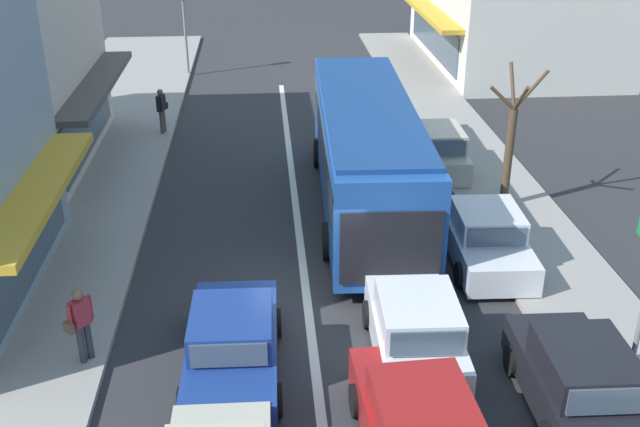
% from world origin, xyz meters
% --- Properties ---
extents(ground_plane, '(140.00, 140.00, 0.00)m').
position_xyz_m(ground_plane, '(0.00, 0.00, 0.00)').
color(ground_plane, '#2D2D30').
extents(lane_centre_line, '(0.20, 28.00, 0.01)m').
position_xyz_m(lane_centre_line, '(0.00, 4.00, 0.00)').
color(lane_centre_line, silver).
rests_on(lane_centre_line, ground).
extents(sidewalk_left, '(5.20, 44.00, 0.14)m').
position_xyz_m(sidewalk_left, '(-6.80, 6.00, 0.07)').
color(sidewalk_left, gray).
rests_on(sidewalk_left, ground).
extents(kerb_right, '(2.80, 44.00, 0.12)m').
position_xyz_m(kerb_right, '(6.20, 6.00, 0.06)').
color(kerb_right, gray).
rests_on(kerb_right, ground).
extents(city_bus, '(3.02, 10.94, 3.23)m').
position_xyz_m(city_bus, '(2.01, 4.82, 1.88)').
color(city_bus, '#1E4C99').
rests_on(city_bus, ground).
extents(sedan_queue_far_back, '(1.97, 4.24, 1.47)m').
position_xyz_m(sedan_queue_far_back, '(-1.62, -2.69, 0.66)').
color(sedan_queue_far_back, navy).
rests_on(sedan_queue_far_back, ground).
extents(hatchback_behind_bus_mid, '(1.91, 3.75, 1.54)m').
position_xyz_m(hatchback_behind_bus_mid, '(2.03, -2.49, 0.71)').
color(hatchback_behind_bus_mid, silver).
rests_on(hatchback_behind_bus_mid, ground).
extents(parked_hatchback_kerb_front, '(1.90, 3.74, 1.54)m').
position_xyz_m(parked_hatchback_kerb_front, '(4.65, -4.33, 0.71)').
color(parked_hatchback_kerb_front, black).
rests_on(parked_hatchback_kerb_front, ground).
extents(parked_sedan_kerb_second, '(2.02, 4.26, 1.47)m').
position_xyz_m(parked_sedan_kerb_second, '(4.59, 1.46, 0.66)').
color(parked_sedan_kerb_second, silver).
rests_on(parked_sedan_kerb_second, ground).
extents(parked_hatchback_kerb_third, '(1.88, 3.73, 1.54)m').
position_xyz_m(parked_hatchback_kerb_third, '(4.65, 7.48, 0.71)').
color(parked_hatchback_kerb_third, '#B7B29E').
rests_on(parked_hatchback_kerb_third, ground).
extents(traffic_light_downstreet, '(0.33, 0.24, 4.20)m').
position_xyz_m(traffic_light_downstreet, '(-4.28, 20.05, 2.85)').
color(traffic_light_downstreet, gray).
rests_on(traffic_light_downstreet, ground).
extents(street_tree_right, '(1.61, 1.61, 4.19)m').
position_xyz_m(street_tree_right, '(6.03, 4.43, 1.95)').
color(street_tree_right, brown).
rests_on(street_tree_right, ground).
extents(pedestrian_with_handbag_near, '(0.37, 0.66, 1.63)m').
position_xyz_m(pedestrian_with_handbag_near, '(-4.52, 11.61, 1.07)').
color(pedestrian_with_handbag_near, '#4C4742').
rests_on(pedestrian_with_handbag_near, sidewalk_left).
extents(pedestrian_browsing_midblock, '(0.51, 0.59, 1.63)m').
position_xyz_m(pedestrian_browsing_midblock, '(-4.58, -2.19, 1.07)').
color(pedestrian_browsing_midblock, '#333338').
rests_on(pedestrian_browsing_midblock, sidewalk_left).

